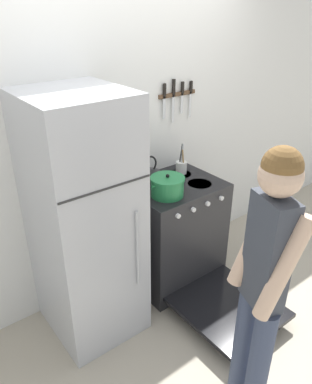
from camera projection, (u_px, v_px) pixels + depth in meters
name	position (u px, v px, depth m)	size (l,w,h in m)	color
ground_plane	(126.00, 270.00, 3.48)	(14.00, 14.00, 0.00)	#B2A893
wall_back	(118.00, 139.00, 2.93)	(10.00, 0.06, 2.55)	silver
refrigerator	(85.00, 222.00, 2.55)	(0.62, 0.70, 1.78)	#B7BABF
stove_range	(176.00, 235.00, 3.20)	(0.75, 1.35, 0.92)	#232326
dutch_oven_pot	(167.00, 186.00, 2.80)	(0.30, 0.26, 0.18)	#237A42
tea_kettle	(149.00, 176.00, 2.98)	(0.24, 0.19, 0.24)	black
utensil_jar	(181.00, 166.00, 3.18)	(0.09, 0.09, 0.27)	silver
person	(263.00, 281.00, 1.91)	(0.35, 0.40, 1.69)	#38425B
wall_knife_strip	(177.00, 94.00, 3.07)	(0.38, 0.03, 0.36)	brown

